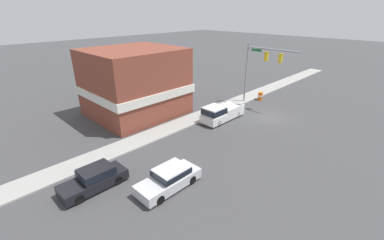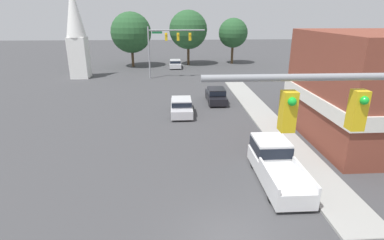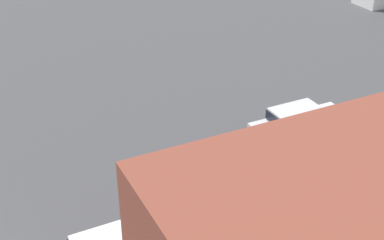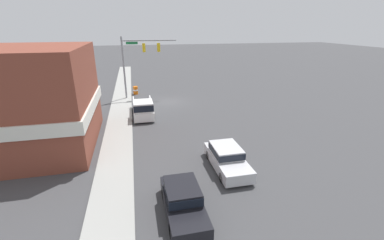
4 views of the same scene
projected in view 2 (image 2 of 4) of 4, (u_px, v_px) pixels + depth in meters
name	position (u px, v px, depth m)	size (l,w,h in m)	color
ground_plane	(231.00, 240.00, 12.19)	(200.00, 200.00, 0.00)	#424244
sidewalk_curb	(366.00, 233.00, 12.47)	(2.40, 60.00, 0.14)	#9E9E99
near_signal_assembly	(375.00, 139.00, 7.96)	(6.76, 0.49, 7.75)	gray
far_signal_assembly	(168.00, 40.00, 41.15)	(7.84, 0.49, 7.10)	gray
car_lead	(181.00, 106.00, 27.29)	(1.89, 4.73, 1.51)	black
car_oncoming	(216.00, 95.00, 30.95)	(1.80, 4.53, 1.52)	black
car_distant	(175.00, 64.00, 50.86)	(1.91, 4.56, 1.38)	black
pickup_truck_parked	(275.00, 162.00, 16.58)	(1.98, 5.64, 1.92)	black
corner_brick_building	(377.00, 90.00, 20.88)	(9.33, 10.22, 7.60)	brown
church_steeple	(76.00, 30.00, 41.03)	(2.67, 2.67, 12.59)	white
backdrop_tree_left_far	(131.00, 33.00, 50.38)	(6.75, 6.75, 9.11)	#4C3823
backdrop_tree_left_mid	(188.00, 30.00, 52.27)	(6.64, 6.64, 9.41)	#4C3823
backdrop_tree_center	(233.00, 33.00, 53.70)	(5.19, 5.19, 8.07)	#4C3823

